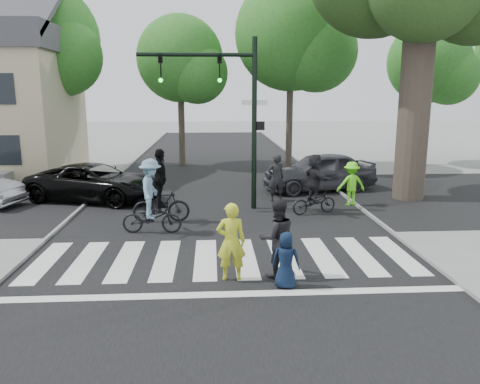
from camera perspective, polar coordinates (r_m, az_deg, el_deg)
The scene contains 21 objects.
ground at distance 11.10m, azimuth -1.65°, elevation -9.85°, with size 120.00×120.00×0.00m, color gray.
road_stem at distance 15.85m, azimuth -2.25°, elevation -3.11°, with size 10.00×70.00×0.01m, color black.
road_cross at distance 18.76m, azimuth -2.46°, elevation -0.73°, with size 70.00×10.00×0.01m, color black.
curb_left at distance 16.52m, azimuth -20.07°, elevation -3.05°, with size 0.10×70.00×0.10m, color gray.
curb_right at distance 16.72m, azimuth 15.34°, elevation -2.58°, with size 0.10×70.00×0.10m, color gray.
crosswalk at distance 11.71m, azimuth -1.76°, elevation -8.61°, with size 10.00×3.85×0.01m.
traffic_signal at distance 16.51m, azimuth -1.21°, elevation 11.19°, with size 4.45×0.29×6.00m.
bg_tree_1 at distance 27.22m, azimuth -22.41°, elevation 16.43°, with size 6.09×5.80×9.80m.
bg_tree_2 at distance 27.00m, azimuth -6.82°, elevation 15.40°, with size 5.04×4.80×8.40m.
bg_tree_3 at distance 26.14m, azimuth 7.04°, elevation 18.07°, with size 6.30×6.00×10.20m.
bg_tree_4 at distance 29.29m, azimuth 22.56°, elevation 14.04°, with size 4.83×4.60×8.15m.
pedestrian_woman at distance 10.42m, azimuth -1.09°, elevation -6.09°, with size 0.65×0.43×1.79m, color #CFDB2B.
pedestrian_child at distance 10.15m, azimuth 5.61°, elevation -8.27°, with size 0.61×0.39×1.24m, color #0D1B34.
pedestrian_adult at distance 10.64m, azimuth 4.53°, elevation -5.63°, with size 0.89×0.69×1.83m, color black.
cyclist_left at distance 14.14m, azimuth -10.76°, elevation -1.12°, with size 1.80×1.18×2.25m.
cyclist_mid at distance 15.30m, azimuth -9.64°, elevation -0.05°, with size 1.86×1.13×2.40m.
cyclist_right at distance 16.34m, azimuth 9.08°, elevation 0.55°, with size 1.75×1.61×2.09m.
car_suv at distance 19.05m, azimuth -17.28°, elevation 1.13°, with size 2.39×5.19×1.44m, color black.
car_grey at distance 20.38m, azimuth 9.63°, elevation 2.48°, with size 1.95×4.86×1.65m, color #39393F.
bystander_hivis at distance 17.90m, azimuth 13.40°, elevation 1.00°, with size 1.06×0.61×1.64m, color #69FF1F.
bystander_dark at distance 18.09m, azimuth 4.41°, elevation 1.73°, with size 0.67×0.44×1.84m, color black.
Camera 1 is at (-0.32, -10.30, 4.12)m, focal length 35.00 mm.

